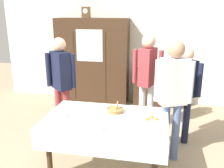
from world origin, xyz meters
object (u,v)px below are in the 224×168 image
at_px(bookshelf_low, 158,87).
at_px(person_behind_table_left, 147,73).
at_px(tea_cup_mid_left, 101,128).
at_px(pastry_plate, 151,120).
at_px(spoon_center, 156,131).
at_px(tea_cup_mid_right, 96,108).
at_px(tea_cup_near_right, 95,119).
at_px(person_by_cabinet, 173,90).
at_px(spoon_far_right, 85,115).
at_px(wall_cabinet, 93,61).
at_px(tea_cup_far_left, 64,115).
at_px(person_near_right_end, 184,87).
at_px(person_behind_table_right, 61,77).
at_px(dining_table, 106,126).
at_px(spoon_mid_left, 72,126).
at_px(tea_cup_near_left, 120,123).
at_px(bread_basket, 115,110).
at_px(book_stack, 159,69).
at_px(mantel_clock, 86,12).

bearing_deg(bookshelf_low, person_behind_table_left, -98.27).
bearing_deg(tea_cup_mid_left, person_behind_table_left, 74.89).
relative_size(pastry_plate, spoon_center, 2.35).
relative_size(tea_cup_mid_right, tea_cup_near_right, 1.00).
bearing_deg(person_by_cabinet, pastry_plate, -125.56).
distance_m(bookshelf_low, spoon_far_right, 2.77).
height_order(wall_cabinet, bookshelf_low, wall_cabinet).
distance_m(tea_cup_far_left, tea_cup_mid_right, 0.47).
height_order(person_near_right_end, person_behind_table_right, person_behind_table_right).
bearing_deg(dining_table, bookshelf_low, 76.24).
relative_size(wall_cabinet, tea_cup_mid_left, 15.07).
xyz_separation_m(spoon_center, person_by_cabinet, (0.20, 0.67, 0.31)).
relative_size(dining_table, spoon_mid_left, 13.59).
xyz_separation_m(tea_cup_far_left, tea_cup_near_right, (0.43, -0.04, -0.00)).
xyz_separation_m(dining_table, person_behind_table_right, (-0.96, 0.86, 0.39)).
distance_m(tea_cup_near_right, spoon_center, 0.80).
bearing_deg(tea_cup_near_left, bread_basket, 109.70).
height_order(book_stack, pastry_plate, book_stack).
height_order(pastry_plate, person_behind_table_left, person_behind_table_left).
bearing_deg(tea_cup_near_right, spoon_mid_left, -139.35).
xyz_separation_m(dining_table, person_by_cabinet, (0.86, 0.44, 0.42)).
bearing_deg(bread_basket, bookshelf_low, 76.76).
xyz_separation_m(mantel_clock, tea_cup_near_right, (0.90, -2.68, -1.30)).
height_order(bread_basket, spoon_center, bread_basket).
bearing_deg(person_near_right_end, mantel_clock, 141.85).
relative_size(spoon_mid_left, spoon_center, 1.00).
xyz_separation_m(pastry_plate, spoon_center, (0.07, -0.30, -0.01)).
height_order(tea_cup_far_left, person_behind_table_left, person_behind_table_left).
relative_size(mantel_clock, tea_cup_near_left, 1.85).
height_order(tea_cup_far_left, tea_cup_near_left, same).
bearing_deg(spoon_far_right, pastry_plate, 0.22).
distance_m(wall_cabinet, tea_cup_mid_left, 3.06).
bearing_deg(person_behind_table_left, tea_cup_far_left, -126.67).
xyz_separation_m(wall_cabinet, tea_cup_near_right, (0.78, -2.68, -0.20)).
height_order(mantel_clock, tea_cup_near_right, mantel_clock).
xyz_separation_m(spoon_mid_left, person_near_right_end, (1.41, 1.24, 0.21)).
bearing_deg(person_near_right_end, tea_cup_mid_left, -129.12).
relative_size(tea_cup_near_left, person_behind_table_right, 0.08).
xyz_separation_m(person_near_right_end, person_behind_table_right, (-2.02, -0.09, 0.08)).
height_order(tea_cup_far_left, tea_cup_mid_left, same).
xyz_separation_m(tea_cup_mid_right, spoon_mid_left, (-0.15, -0.55, -0.02)).
distance_m(bread_basket, spoon_far_right, 0.42).
distance_m(tea_cup_far_left, spoon_mid_left, 0.31).
relative_size(tea_cup_mid_right, pastry_plate, 0.46).
bearing_deg(dining_table, person_near_right_end, 42.26).
relative_size(tea_cup_far_left, pastry_plate, 0.46).
xyz_separation_m(bookshelf_low, pastry_plate, (-0.05, -2.58, 0.35)).
relative_size(bread_basket, person_behind_table_left, 0.14).
distance_m(spoon_far_right, person_near_right_end, 1.63).
relative_size(wall_cabinet, person_behind_table_right, 1.15).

